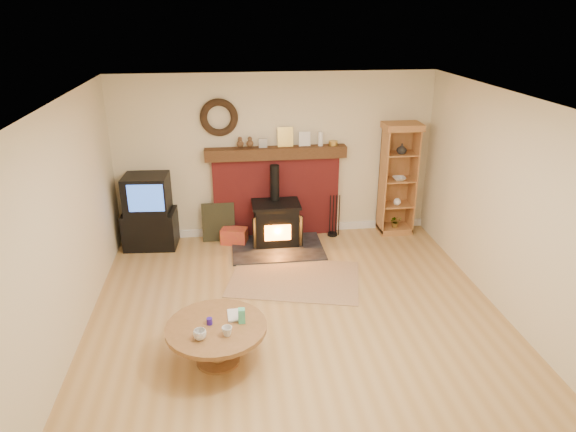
{
  "coord_description": "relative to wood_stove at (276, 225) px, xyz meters",
  "views": [
    {
      "loc": [
        -0.77,
        -5.05,
        3.48
      ],
      "look_at": [
        -0.02,
        1.0,
        1.0
      ],
      "focal_mm": 32.0,
      "sensor_mm": 36.0,
      "label": 1
    }
  ],
  "objects": [
    {
      "name": "ground",
      "position": [
        0.04,
        -2.27,
        -0.33
      ],
      "size": [
        5.5,
        5.5,
        0.0
      ],
      "primitive_type": "plane",
      "color": "#A97F46",
      "rests_on": "ground"
    },
    {
      "name": "curio_cabinet",
      "position": [
        2.0,
        0.28,
        0.58
      ],
      "size": [
        0.59,
        0.42,
        1.83
      ],
      "color": "olive",
      "rests_on": "ground"
    },
    {
      "name": "room_shell",
      "position": [
        0.03,
        -2.17,
        1.38
      ],
      "size": [
        5.02,
        5.52,
        2.61
      ],
      "color": "beige",
      "rests_on": "ground"
    },
    {
      "name": "fire_tools",
      "position": [
        0.96,
        0.23,
        -0.18
      ],
      "size": [
        0.19,
        0.16,
        0.7
      ],
      "color": "black",
      "rests_on": "ground"
    },
    {
      "name": "area_rug",
      "position": [
        0.13,
        -1.15,
        -0.33
      ],
      "size": [
        2.0,
        1.6,
        0.01
      ],
      "primitive_type": "cube",
      "rotation": [
        0.0,
        0.0,
        -0.25
      ],
      "color": "brown",
      "rests_on": "ground"
    },
    {
      "name": "tv_unit",
      "position": [
        -1.95,
        0.2,
        0.22
      ],
      "size": [
        0.82,
        0.61,
        1.15
      ],
      "color": "black",
      "rests_on": "ground"
    },
    {
      "name": "coffee_table",
      "position": [
        -0.91,
        -2.81,
        0.03
      ],
      "size": [
        1.05,
        1.05,
        0.61
      ],
      "color": "brown",
      "rests_on": "ground"
    },
    {
      "name": "wood_stove",
      "position": [
        0.0,
        0.0,
        0.0
      ],
      "size": [
        1.4,
        1.0,
        1.25
      ],
      "color": "black",
      "rests_on": "ground"
    },
    {
      "name": "leaning_painting",
      "position": [
        -0.9,
        0.28,
        -0.02
      ],
      "size": [
        0.52,
        0.14,
        0.62
      ],
      "primitive_type": "cube",
      "rotation": [
        -0.17,
        0.0,
        0.0
      ],
      "color": "black",
      "rests_on": "ground"
    },
    {
      "name": "chimney_breast",
      "position": [
        0.04,
        0.4,
        0.47
      ],
      "size": [
        2.2,
        0.22,
        1.78
      ],
      "color": "maroon",
      "rests_on": "ground"
    },
    {
      "name": "firelog_box",
      "position": [
        -0.66,
        0.13,
        -0.21
      ],
      "size": [
        0.45,
        0.35,
        0.25
      ],
      "primitive_type": "cube",
      "rotation": [
        0.0,
        0.0,
        -0.29
      ],
      "color": "orange",
      "rests_on": "ground"
    }
  ]
}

